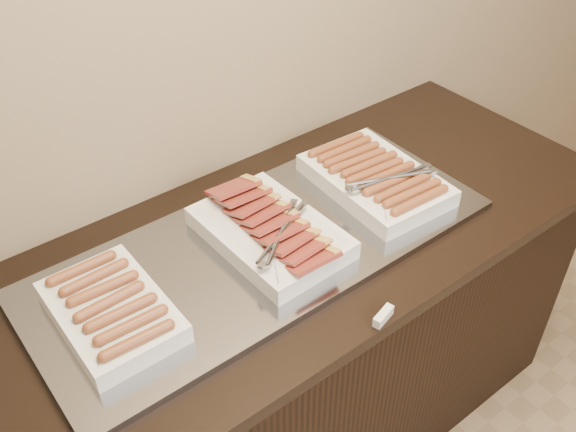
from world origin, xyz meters
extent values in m
cube|color=#9E896B|center=(0.00, 2.50, 1.40)|extent=(6.00, 0.05, 2.80)
cube|color=black|center=(0.00, 2.13, 0.43)|extent=(2.00, 0.70, 0.86)
cube|color=black|center=(0.00, 2.13, 0.88)|extent=(2.06, 0.76, 0.04)
cube|color=gray|center=(0.00, 2.13, 0.91)|extent=(1.20, 0.50, 0.02)
cube|color=white|center=(-0.42, 2.13, 0.95)|extent=(0.22, 0.33, 0.05)
cylinder|color=#9B5730|center=(-0.42, 2.00, 0.98)|extent=(0.15, 0.03, 0.03)
cylinder|color=#9B5730|center=(-0.41, 2.04, 0.98)|extent=(0.15, 0.03, 0.03)
cylinder|color=#9B5730|center=(-0.41, 2.09, 0.98)|extent=(0.15, 0.03, 0.03)
cylinder|color=#9B5730|center=(-0.42, 2.13, 0.98)|extent=(0.15, 0.03, 0.03)
cylinder|color=#9B5730|center=(-0.41, 2.17, 0.98)|extent=(0.15, 0.03, 0.03)
cylinder|color=#9B5730|center=(-0.41, 2.22, 0.98)|extent=(0.15, 0.03, 0.03)
cylinder|color=#9B5730|center=(-0.42, 2.26, 0.98)|extent=(0.15, 0.03, 0.03)
cube|color=white|center=(0.02, 2.13, 0.95)|extent=(0.27, 0.40, 0.05)
cube|color=#9B3A32|center=(0.02, 1.97, 0.97)|extent=(0.13, 0.09, 0.04)
cube|color=#9B3A32|center=(0.02, 2.01, 0.97)|extent=(0.14, 0.10, 0.04)
cube|color=#9B3A32|center=(0.02, 2.05, 0.98)|extent=(0.14, 0.10, 0.04)
cube|color=#9B3A32|center=(0.02, 2.09, 0.98)|extent=(0.13, 0.09, 0.04)
cube|color=#9B3A32|center=(0.02, 2.13, 0.98)|extent=(0.13, 0.09, 0.04)
cube|color=#9B3A32|center=(0.02, 2.17, 0.99)|extent=(0.13, 0.10, 0.04)
cube|color=#9B3A32|center=(0.02, 2.21, 0.99)|extent=(0.14, 0.10, 0.04)
cube|color=#9B3A32|center=(0.02, 2.25, 0.99)|extent=(0.13, 0.09, 0.04)
cube|color=#9B3A32|center=(0.02, 2.29, 0.99)|extent=(0.13, 0.09, 0.04)
cube|color=white|center=(0.39, 2.13, 0.95)|extent=(0.29, 0.41, 0.05)
cylinder|color=#9B5730|center=(0.38, 1.96, 0.98)|extent=(0.18, 0.03, 0.03)
cylinder|color=#9B5730|center=(0.39, 2.00, 0.98)|extent=(0.18, 0.04, 0.03)
cylinder|color=#9B5730|center=(0.39, 2.03, 0.98)|extent=(0.18, 0.03, 0.03)
cylinder|color=#9B5730|center=(0.38, 2.06, 0.98)|extent=(0.18, 0.04, 0.03)
cylinder|color=#9B5730|center=(0.39, 2.10, 0.98)|extent=(0.18, 0.04, 0.03)
cylinder|color=#9B5730|center=(0.38, 2.13, 0.98)|extent=(0.18, 0.04, 0.03)
cylinder|color=#9B5730|center=(0.39, 2.16, 0.98)|extent=(0.18, 0.04, 0.03)
cylinder|color=#9B5730|center=(0.38, 2.20, 0.98)|extent=(0.18, 0.04, 0.03)
cylinder|color=#9B5730|center=(0.39, 2.23, 0.98)|extent=(0.18, 0.04, 0.03)
cylinder|color=#9B5730|center=(0.39, 2.26, 0.98)|extent=(0.18, 0.03, 0.03)
cylinder|color=#9B5730|center=(0.39, 2.30, 0.98)|extent=(0.18, 0.04, 0.03)
cube|color=white|center=(0.07, 1.77, 0.91)|extent=(0.07, 0.03, 0.03)
camera|label=1|loc=(-0.71, 1.13, 2.00)|focal=40.00mm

